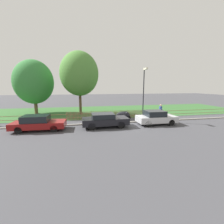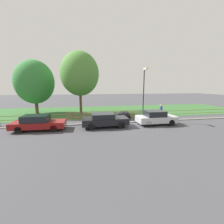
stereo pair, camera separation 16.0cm
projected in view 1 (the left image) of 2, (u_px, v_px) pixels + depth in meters
name	position (u px, v px, depth m)	size (l,w,h in m)	color
ground_plane	(123.00, 123.00, 15.96)	(120.00, 120.00, 0.00)	#424247
kerb_stone	(122.00, 122.00, 16.05)	(43.25, 0.20, 0.12)	#9E998E
grass_strip	(109.00, 111.00, 23.95)	(43.25, 11.55, 0.01)	#33602D
park_fence	(117.00, 114.00, 18.30)	(43.25, 0.05, 0.98)	olive
parked_car_silver_hatchback	(38.00, 123.00, 13.28)	(4.58, 1.92, 1.36)	maroon
parked_car_black_saloon	(105.00, 120.00, 14.38)	(4.40, 1.95, 1.33)	black
parked_car_navy_estate	(156.00, 117.00, 15.41)	(3.98, 1.89, 1.43)	#BCBCC1
covered_motorcycle	(123.00, 115.00, 17.16)	(1.83, 0.73, 1.05)	black
tree_nearest_kerb	(34.00, 82.00, 20.84)	(5.28, 5.28, 7.51)	brown
tree_behind_motorcycle	(79.00, 74.00, 20.28)	(5.18, 5.18, 8.54)	brown
pedestrian_near_fence	(161.00, 111.00, 17.88)	(0.49, 0.49, 1.76)	slate
street_lamp	(144.00, 89.00, 16.34)	(0.20, 0.79, 5.81)	black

